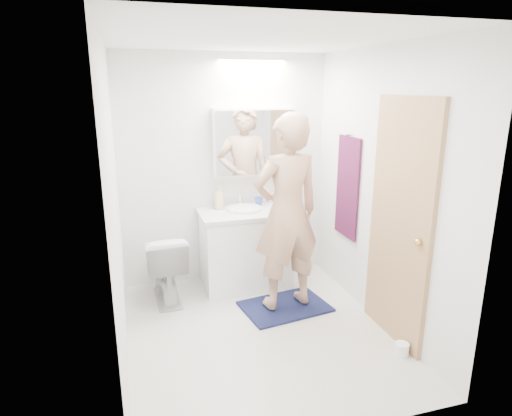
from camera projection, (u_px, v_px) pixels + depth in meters
name	position (u px, v px, depth m)	size (l,w,h in m)	color
floor	(259.00, 332.00, 3.84)	(2.50, 2.50, 0.00)	silver
ceiling	(259.00, 38.00, 3.19)	(2.50, 2.50, 0.00)	white
wall_back	(225.00, 171.00, 4.67)	(2.50, 2.50, 0.00)	white
wall_front	(326.00, 254.00, 2.36)	(2.50, 2.50, 0.00)	white
wall_left	(115.00, 209.00, 3.22)	(2.50, 2.50, 0.00)	white
wall_right	(380.00, 190.00, 3.81)	(2.50, 2.50, 0.00)	white
vanity_cabinet	(246.00, 250.00, 4.66)	(0.90, 0.55, 0.78)	white
countertop	(245.00, 213.00, 4.55)	(0.95, 0.58, 0.04)	silver
sink_basin	(245.00, 209.00, 4.57)	(0.36, 0.36, 0.03)	white
faucet	(240.00, 198.00, 4.73)	(0.02, 0.02, 0.16)	silver
medicine_cabinet	(254.00, 142.00, 4.60)	(0.88, 0.14, 0.70)	white
mirror_panel	(256.00, 143.00, 4.53)	(0.84, 0.01, 0.66)	silver
toilet	(165.00, 267.00, 4.34)	(0.39, 0.69, 0.70)	silver
bath_rug	(285.00, 306.00, 4.25)	(0.80, 0.55, 0.02)	#14133B
person	(287.00, 213.00, 4.00)	(0.66, 0.43, 1.81)	tan
door	(400.00, 224.00, 3.54)	(0.04, 0.80, 2.00)	#A17A50
door_knob	(418.00, 242.00, 3.26)	(0.06, 0.06, 0.06)	gold
towel	(347.00, 187.00, 4.34)	(0.02, 0.42, 1.00)	#171032
towel_hook	(349.00, 134.00, 4.20)	(0.02, 0.02, 0.07)	silver
soap_bottle_a	(219.00, 198.00, 4.59)	(0.09, 0.10, 0.25)	beige
soap_bottle_b	(219.00, 200.00, 4.63)	(0.08, 0.08, 0.17)	#5B91C3
toothbrush_cup	(259.00, 202.00, 4.74)	(0.10, 0.10, 0.09)	#3B56B1
toilet_paper_roll	(402.00, 349.00, 3.50)	(0.11, 0.11, 0.10)	white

